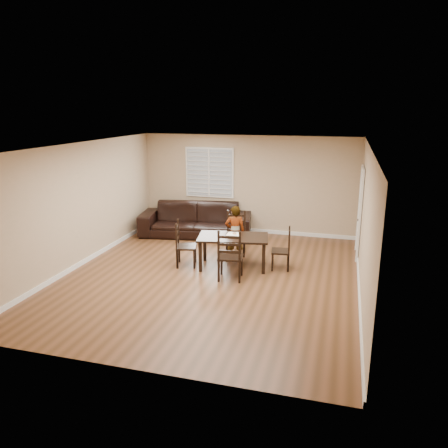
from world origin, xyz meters
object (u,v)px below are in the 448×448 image
Objects in this scene: chair_right at (286,250)px; donut at (235,233)px; chair_far at (230,258)px; sofa at (196,220)px; dining_table at (233,240)px; chair_left at (181,246)px; child at (235,233)px; chair_near at (236,234)px.

donut is (-1.15, -0.02, 0.31)m from chair_right.
chair_far reaches higher than sofa.
chair_far is (0.14, -0.81, -0.12)m from dining_table.
dining_table is at bearing -62.76° from sofa.
chair_far is at bearing -52.34° from chair_right.
sofa reaches higher than donut.
chair_left reaches higher than donut.
sofa is (-1.60, 1.97, -0.29)m from donut.
child is (-0.10, 0.54, 0.02)m from dining_table.
chair_far is at bearing -90.43° from dining_table.
child reaches higher than chair_right.
chair_far reaches higher than chair_near.
child is at bearing 102.89° from donut.
donut is 0.03× the size of sofa.
donut is (0.16, -0.79, 0.26)m from chair_near.
donut is at bearing -89.59° from chair_near.
sofa is at bearing -132.83° from chair_right.
dining_table is 1.60× the size of chair_left.
dining_table is 1.29× the size of child.
sofa is (-1.75, 2.95, -0.06)m from chair_far.
sofa is at bearing -61.60° from child.
chair_near is 1.52m from chair_right.
chair_near is 0.35× the size of sofa.
child is at bearing -69.63° from chair_left.
chair_right reaches higher than dining_table.
chair_near is 1.80m from chair_far.
chair_near is 0.85m from donut.
chair_right is at bearing -142.13° from chair_far.
donut is at bearing -86.59° from chair_left.
dining_table is 1.57× the size of chair_near.
chair_near is 1.52m from chair_left.
child is at bearing -90.77° from chair_near.
chair_near is at bearing -54.90° from chair_left.
sofa is at bearing 129.60° from chair_near.
chair_far is at bearing -91.22° from chair_near.
chair_right is at bearing 1.25° from donut.
chair_far is 1.38m from child.
donut reaches higher than dining_table.
chair_far reaches higher than chair_right.
chair_near reaches higher than chair_left.
chair_near is 0.82× the size of child.
chair_right is (1.13, 0.20, -0.20)m from dining_table.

